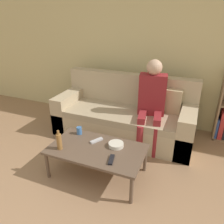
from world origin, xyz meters
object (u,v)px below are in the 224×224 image
couch (125,117)px  tv_remote_1 (111,160)px  coffee_table (97,151)px  cup_near (79,131)px  snack_bowl (116,145)px  bottle (59,141)px  tv_remote_0 (97,140)px  person_adult (152,97)px

couch → tv_remote_1: bearing=-77.6°
coffee_table → cup_near: size_ratio=11.45×
snack_bowl → bottle: bottle is taller
snack_bowl → cup_near: bearing=170.6°
coffee_table → tv_remote_1: tv_remote_1 is taller
couch → tv_remote_0: size_ratio=12.50×
coffee_table → bottle: bottle is taller
coffee_table → tv_remote_1: (0.25, -0.15, 0.04)m
cup_near → tv_remote_0: 0.30m
coffee_table → tv_remote_1: bearing=-31.3°
coffee_table → person_adult: bearing=67.7°
couch → snack_bowl: size_ratio=11.81×
snack_bowl → coffee_table: bearing=-147.6°
cup_near → person_adult: bearing=45.3°
coffee_table → tv_remote_0: bearing=117.1°
coffee_table → cup_near: (-0.36, 0.21, 0.08)m
coffee_table → cup_near: 0.42m
couch → tv_remote_1: couch is taller
person_adult → tv_remote_0: size_ratio=7.29×
couch → tv_remote_1: 1.24m
snack_bowl → tv_remote_1: bearing=-79.3°
person_adult → bottle: (-0.80, -1.16, -0.25)m
couch → bottle: size_ratio=8.78×
couch → tv_remote_1: (0.27, -1.21, 0.08)m
tv_remote_1 → tv_remote_0: bearing=125.2°
tv_remote_0 → tv_remote_1: 0.43m
snack_bowl → bottle: size_ratio=0.74×
couch → person_adult: size_ratio=1.72×
coffee_table → cup_near: bearing=149.0°
couch → person_adult: (0.42, -0.08, 0.41)m
cup_near → tv_remote_1: 0.70m
tv_remote_1 → bottle: bottle is taller
cup_near → bottle: 0.39m
couch → coffee_table: couch is taller
cup_near → coffee_table: bearing=-31.0°
cup_near → tv_remote_0: bearing=-15.2°
cup_near → tv_remote_1: size_ratio=0.56×
person_adult → tv_remote_0: (-0.47, -0.85, -0.34)m
cup_near → snack_bowl: 0.56m
person_adult → cup_near: (-0.76, -0.77, -0.30)m
person_adult → tv_remote_1: 1.19m
tv_remote_0 → snack_bowl: 0.26m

